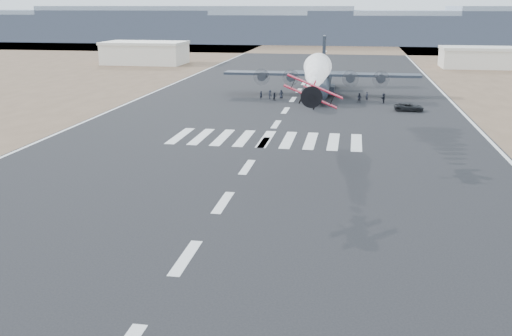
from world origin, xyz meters
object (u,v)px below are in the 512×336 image
(transport_aircraft, at_px, (321,80))
(crew_b, at_px, (359,98))
(hangar_left, at_px, (145,53))
(hangar_right, at_px, (477,57))
(crew_a, at_px, (261,95))
(crew_f, at_px, (384,98))
(crew_h, at_px, (275,97))
(crew_c, at_px, (270,95))
(aerobatic_biplane, at_px, (312,93))
(crew_g, at_px, (367,97))
(crew_e, at_px, (281,94))
(crew_d, at_px, (313,95))
(support_vehicle, at_px, (409,107))

(transport_aircraft, relative_size, crew_b, 21.62)
(hangar_left, xyz_separation_m, hangar_right, (98.00, 5.00, -0.40))
(crew_a, distance_m, crew_f, 22.95)
(hangar_left, bearing_deg, crew_h, -52.37)
(hangar_left, distance_m, crew_b, 89.88)
(crew_b, distance_m, crew_c, 16.95)
(hangar_left, xyz_separation_m, crew_a, (45.91, -61.68, -2.61))
(crew_a, height_order, crew_b, crew_b)
(hangar_left, xyz_separation_m, crew_f, (68.85, -62.45, -2.49))
(hangar_right, relative_size, aerobatic_biplane, 3.63)
(crew_g, bearing_deg, crew_f, 17.56)
(hangar_right, distance_m, crew_a, 84.65)
(crew_e, xyz_separation_m, crew_h, (-0.80, -3.40, -0.02))
(hangar_right, xyz_separation_m, crew_d, (-42.20, -65.50, -2.07))
(hangar_left, height_order, crew_d, hangar_left)
(crew_h, bearing_deg, crew_e, 50.68)
(aerobatic_biplane, distance_m, crew_e, 52.97)
(aerobatic_biplane, relative_size, transport_aircraft, 0.15)
(transport_aircraft, xyz_separation_m, crew_g, (8.98, -7.24, -1.97))
(hangar_right, height_order, aerobatic_biplane, aerobatic_biplane)
(crew_a, height_order, crew_h, crew_h)
(transport_aircraft, bearing_deg, crew_e, -140.85)
(crew_h, bearing_deg, crew_a, 124.94)
(aerobatic_biplane, relative_size, crew_g, 3.16)
(aerobatic_biplane, height_order, transport_aircraft, transport_aircraft)
(support_vehicle, bearing_deg, aerobatic_biplane, 165.08)
(crew_a, relative_size, crew_d, 0.85)
(aerobatic_biplane, bearing_deg, transport_aircraft, 90.24)
(crew_c, xyz_separation_m, crew_g, (18.24, 0.13, 0.05))
(crew_f, bearing_deg, crew_d, -76.79)
(hangar_right, bearing_deg, crew_c, -127.30)
(transport_aircraft, height_order, support_vehicle, transport_aircraft)
(crew_a, relative_size, crew_g, 0.89)
(crew_d, distance_m, crew_h, 7.54)
(aerobatic_biplane, xyz_separation_m, crew_b, (5.38, 48.82, -7.96))
(crew_b, bearing_deg, aerobatic_biplane, -87.79)
(crew_b, relative_size, crew_c, 1.05)
(hangar_left, height_order, support_vehicle, hangar_left)
(crew_a, bearing_deg, crew_b, 138.37)
(crew_h, bearing_deg, support_vehicle, -41.75)
(crew_a, relative_size, crew_h, 0.99)
(crew_a, xyz_separation_m, crew_d, (9.89, 1.18, 0.14))
(transport_aircraft, height_order, crew_g, transport_aircraft)
(crew_g, relative_size, crew_h, 1.12)
(transport_aircraft, relative_size, crew_d, 20.47)
(crew_f, bearing_deg, crew_b, -67.00)
(hangar_right, bearing_deg, crew_g, -115.97)
(crew_d, height_order, crew_g, crew_d)
(crew_d, bearing_deg, hangar_left, 82.18)
(aerobatic_biplane, bearing_deg, crew_e, 98.48)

